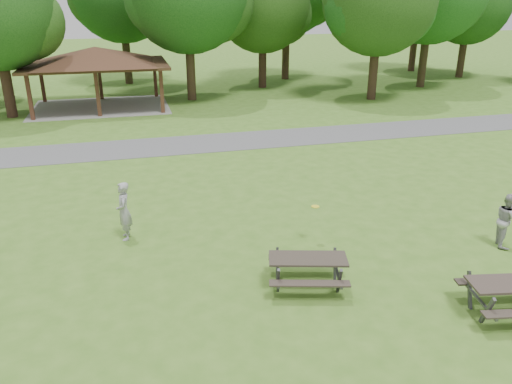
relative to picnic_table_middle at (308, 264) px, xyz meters
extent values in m
plane|color=#406B1E|center=(-1.44, -0.72, -0.61)|extent=(160.00, 160.00, 0.00)
cube|color=#4F4F51|center=(-1.44, 13.28, -0.60)|extent=(120.00, 3.20, 0.02)
cube|color=#3C2016|center=(-9.14, 20.58, 0.69)|extent=(0.22, 0.22, 2.60)
cube|color=#391D14|center=(-9.14, 25.98, 0.69)|extent=(0.22, 0.22, 2.60)
cube|color=#392014|center=(-5.44, 20.58, 0.69)|extent=(0.22, 0.22, 2.60)
cube|color=#352113|center=(-5.44, 25.98, 0.69)|extent=(0.22, 0.22, 2.60)
cube|color=#3E2316|center=(-1.74, 20.58, 0.69)|extent=(0.22, 0.22, 2.60)
cube|color=#3E2216|center=(-1.74, 25.98, 0.69)|extent=(0.22, 0.22, 2.60)
cube|color=#372316|center=(-5.44, 23.28, 2.07)|extent=(8.60, 6.60, 0.16)
pyramid|color=#372116|center=(-5.44, 23.28, 2.65)|extent=(7.01, 7.01, 1.00)
cube|color=gray|center=(-5.44, 23.28, -0.59)|extent=(8.40, 6.40, 0.03)
cylinder|color=black|center=(-10.44, 21.78, 1.14)|extent=(0.60, 0.60, 3.50)
sphere|color=#1F4915|center=(-8.95, 22.08, 4.71)|extent=(4.29, 4.29, 4.29)
cylinder|color=#322316|center=(0.56, 24.28, 1.41)|extent=(0.60, 0.60, 4.02)
sphere|color=#1B4112|center=(2.36, 24.58, 5.62)|extent=(5.20, 5.20, 5.20)
sphere|color=#174B15|center=(-1.04, 24.08, 5.82)|extent=(4.80, 4.80, 4.80)
cylinder|color=black|center=(6.56, 27.78, 1.11)|extent=(0.60, 0.60, 3.43)
sphere|color=#1D4212|center=(6.56, 27.78, 5.45)|extent=(7.00, 7.00, 7.00)
sphere|color=#1C4313|center=(8.14, 28.08, 4.75)|extent=(4.55, 4.55, 4.55)
sphere|color=#174012|center=(5.16, 27.58, 4.92)|extent=(4.20, 4.20, 4.20)
cylinder|color=black|center=(12.56, 21.28, 1.28)|extent=(0.60, 0.60, 3.78)
sphere|color=#174F16|center=(14.23, 21.58, 5.21)|extent=(4.81, 4.81, 4.81)
sphere|color=#134413|center=(11.08, 21.08, 5.39)|extent=(4.44, 4.44, 4.44)
cylinder|color=black|center=(18.56, 24.78, 1.49)|extent=(0.60, 0.60, 4.20)
cylinder|color=black|center=(24.56, 28.28, 1.18)|extent=(0.60, 0.60, 3.57)
sphere|color=#164413|center=(24.56, 28.28, 5.51)|extent=(6.80, 6.80, 6.80)
sphere|color=#1D4F16|center=(26.09, 28.58, 4.83)|extent=(4.42, 4.42, 4.42)
sphere|color=#143F12|center=(23.20, 28.08, 5.00)|extent=(4.08, 4.08, 4.08)
cylinder|color=black|center=(-3.44, 32.28, 1.46)|extent=(0.60, 0.60, 4.13)
sphere|color=#1D4E16|center=(-1.64, 32.58, 5.72)|extent=(5.20, 5.20, 5.20)
cylinder|color=#321F16|center=(9.56, 31.28, 1.67)|extent=(0.60, 0.60, 4.55)
cylinder|color=#322016|center=(22.56, 32.78, 1.53)|extent=(0.60, 0.60, 4.27)
cube|color=#2D2620|center=(0.00, 0.00, 0.16)|extent=(2.03, 1.23, 0.05)
cube|color=#302823|center=(-0.17, -0.60, -0.15)|extent=(1.90, 0.77, 0.04)
cube|color=#2E2621|center=(0.17, 0.60, -0.15)|extent=(1.90, 0.77, 0.04)
cube|color=#38383A|center=(-0.81, -0.19, -0.22)|extent=(0.17, 0.40, 0.82)
cube|color=#38383B|center=(-0.60, 0.58, -0.22)|extent=(0.17, 0.40, 0.82)
cube|color=#424245|center=(-0.70, 0.20, -0.19)|extent=(0.47, 1.50, 0.05)
cube|color=#38383B|center=(0.60, -0.58, -0.22)|extent=(0.17, 0.40, 0.82)
cube|color=#414143|center=(0.81, 0.19, -0.22)|extent=(0.17, 0.40, 0.82)
cube|color=#414144|center=(0.70, -0.20, -0.19)|extent=(0.47, 1.50, 0.05)
cube|color=black|center=(4.13, -1.63, -0.13)|extent=(1.98, 0.65, 0.04)
cube|color=#464649|center=(3.19, -2.52, -0.21)|extent=(0.14, 0.42, 0.85)
cube|color=#3A3A3C|center=(3.34, -1.72, -0.21)|extent=(0.14, 0.42, 0.85)
cube|color=#464648|center=(3.26, -2.12, -0.18)|extent=(0.37, 1.58, 0.05)
cylinder|color=yellow|center=(1.03, 2.20, 0.51)|extent=(0.29, 0.29, 0.02)
imported|color=#959598|center=(-4.28, 3.83, 0.27)|extent=(0.42, 0.64, 1.76)
imported|color=#A5A5A8|center=(6.23, 0.60, 0.18)|extent=(0.86, 0.95, 1.58)
camera|label=1|loc=(-3.95, -9.98, 6.14)|focal=35.00mm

